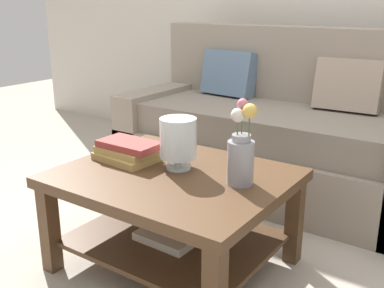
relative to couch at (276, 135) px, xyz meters
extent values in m
plane|color=#ADA393|center=(0.07, -0.91, -0.36)|extent=(10.00, 10.00, 0.00)
cube|color=gray|center=(0.00, -0.07, -0.18)|extent=(2.03, 0.90, 0.36)
cube|color=gray|center=(0.00, -0.10, 0.10)|extent=(1.79, 0.74, 0.20)
cube|color=gray|center=(0.00, 0.28, 0.35)|extent=(2.03, 0.20, 0.70)
cube|color=gray|center=(-0.91, -0.07, -0.06)|extent=(0.20, 0.90, 0.60)
cube|color=slate|center=(-0.46, 0.14, 0.36)|extent=(0.41, 0.22, 0.34)
cube|color=gray|center=(0.41, 0.14, 0.36)|extent=(0.41, 0.20, 0.34)
cube|color=#4C331E|center=(0.04, -1.19, 0.09)|extent=(1.02, 0.83, 0.05)
cube|color=#4C331E|center=(-0.42, -1.55, -0.15)|extent=(0.07, 0.07, 0.43)
cube|color=#4C331E|center=(-0.42, -0.83, -0.15)|extent=(0.07, 0.07, 0.43)
cube|color=#4C331E|center=(0.49, -0.83, -0.15)|extent=(0.07, 0.07, 0.43)
cube|color=#4C331E|center=(0.04, -1.19, -0.22)|extent=(0.90, 0.71, 0.02)
cube|color=beige|center=(0.04, -1.23, -0.19)|extent=(0.28, 0.21, 0.04)
cube|color=tan|center=(-0.26, -1.18, 0.13)|extent=(0.31, 0.23, 0.03)
cube|color=tan|center=(-0.26, -1.18, 0.16)|extent=(0.30, 0.19, 0.03)
cube|color=#993833|center=(-0.24, -1.17, 0.19)|extent=(0.30, 0.17, 0.03)
cylinder|color=silver|center=(0.02, -1.13, 0.12)|extent=(0.12, 0.12, 0.02)
cylinder|color=silver|center=(0.02, -1.13, 0.15)|extent=(0.04, 0.04, 0.04)
cylinder|color=silver|center=(0.02, -1.13, 0.26)|extent=(0.17, 0.17, 0.19)
sphere|color=#51704C|center=(0.00, -1.13, 0.22)|extent=(0.04, 0.04, 0.04)
sphere|color=#3D6075|center=(0.05, -1.12, 0.22)|extent=(0.05, 0.05, 0.05)
cylinder|color=gray|center=(0.35, -1.13, 0.21)|extent=(0.11, 0.11, 0.19)
cylinder|color=gray|center=(0.35, -1.13, 0.32)|extent=(0.08, 0.08, 0.03)
cylinder|color=#426638|center=(0.38, -1.13, 0.38)|extent=(0.01, 0.01, 0.09)
sphere|color=gold|center=(0.38, -1.13, 0.44)|extent=(0.06, 0.06, 0.06)
cylinder|color=#426638|center=(0.34, -1.11, 0.39)|extent=(0.01, 0.01, 0.11)
sphere|color=#C66B7A|center=(0.34, -1.11, 0.46)|extent=(0.05, 0.05, 0.05)
cylinder|color=#426638|center=(0.34, -1.14, 0.36)|extent=(0.01, 0.01, 0.07)
sphere|color=silver|center=(0.34, -1.14, 0.42)|extent=(0.06, 0.06, 0.06)
camera|label=1|loc=(1.22, -2.75, 0.86)|focal=42.95mm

